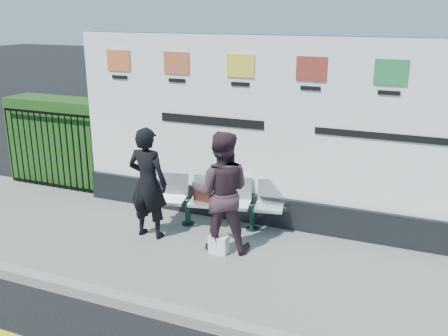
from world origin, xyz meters
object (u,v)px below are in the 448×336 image
at_px(bench, 220,214).
at_px(woman_right, 221,192).
at_px(woman_left, 148,183).
at_px(billboard, 308,151).

bearing_deg(bench, woman_right, -76.36).
xyz_separation_m(woman_left, woman_right, (1.21, 0.00, 0.02)).
relative_size(bench, woman_left, 1.17).
height_order(billboard, woman_right, billboard).
height_order(woman_left, woman_right, woman_right).
height_order(billboard, woman_left, billboard).
bearing_deg(billboard, bench, -160.20).
bearing_deg(woman_left, bench, -140.67).
relative_size(billboard, bench, 3.94).
relative_size(woman_left, woman_right, 0.97).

